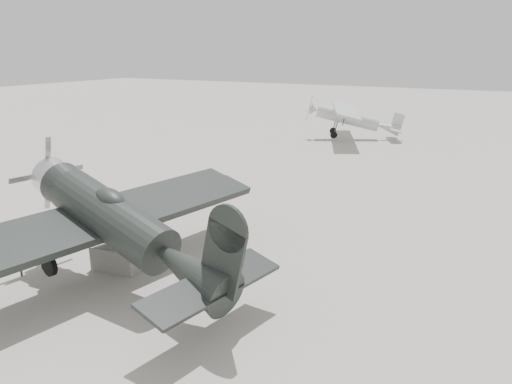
% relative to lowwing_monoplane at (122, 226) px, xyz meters
% --- Properties ---
extents(ground, '(160.00, 160.00, 0.00)m').
position_rel_lowwing_monoplane_xyz_m(ground, '(2.35, 4.37, -2.04)').
color(ground, gray).
rests_on(ground, ground).
extents(lowwing_monoplane, '(8.65, 12.02, 3.86)m').
position_rel_lowwing_monoplane_xyz_m(lowwing_monoplane, '(0.00, 0.00, 0.00)').
color(lowwing_monoplane, black).
rests_on(lowwing_monoplane, ground).
extents(highwing_monoplane, '(7.54, 10.19, 2.94)m').
position_rel_lowwing_monoplane_xyz_m(highwing_monoplane, '(-2.28, 28.10, -0.20)').
color(highwing_monoplane, '#ADAFB3').
rests_on(highwing_monoplane, ground).
extents(equipment_block, '(1.67, 1.16, 0.78)m').
position_rel_lowwing_monoplane_xyz_m(equipment_block, '(-1.29, 1.10, -1.65)').
color(equipment_block, slate).
rests_on(equipment_block, ground).
extents(sign_board, '(0.28, 1.02, 1.49)m').
position_rel_lowwing_monoplane_xyz_m(sign_board, '(-3.53, -0.49, -1.15)').
color(sign_board, '#333333').
rests_on(sign_board, ground).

